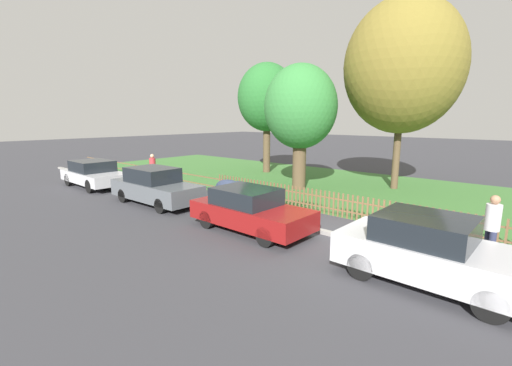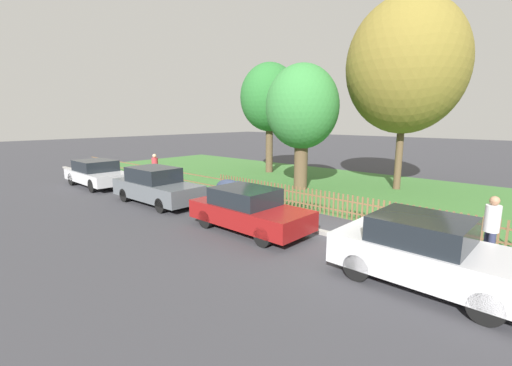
{
  "view_description": "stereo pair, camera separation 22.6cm",
  "coord_description": "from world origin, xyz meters",
  "px_view_note": "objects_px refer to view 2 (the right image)",
  "views": [
    {
      "loc": [
        4.61,
        -8.9,
        3.51
      ],
      "look_at": [
        -3.77,
        0.73,
        1.1
      ],
      "focal_mm": 24.0,
      "sensor_mm": 36.0,
      "label": 1
    },
    {
      "loc": [
        4.78,
        -8.75,
        3.51
      ],
      "look_at": [
        -3.77,
        0.73,
        1.1
      ],
      "focal_mm": 24.0,
      "sensor_mm": 36.0,
      "label": 2
    }
  ],
  "objects_px": {
    "tree_behind_motorcycle": "(302,108)",
    "parked_car_red_compact": "(427,252)",
    "covered_motorcycle": "(231,190)",
    "parked_car_black_saloon": "(156,186)",
    "parked_car_silver_hatchback": "(97,173)",
    "tree_nearest_kerb": "(270,98)",
    "pedestrian_by_lamp": "(491,226)",
    "pedestrian_near_fence": "(155,167)",
    "parked_car_navy_estate": "(248,210)",
    "tree_mid_park": "(406,66)"
  },
  "relations": [
    {
      "from": "parked_car_red_compact",
      "to": "parked_car_silver_hatchback",
      "type": "bearing_deg",
      "value": -178.91
    },
    {
      "from": "pedestrian_by_lamp",
      "to": "parked_car_black_saloon",
      "type": "bearing_deg",
      "value": -108.25
    },
    {
      "from": "tree_behind_motorcycle",
      "to": "pedestrian_by_lamp",
      "type": "height_order",
      "value": "tree_behind_motorcycle"
    },
    {
      "from": "tree_behind_motorcycle",
      "to": "pedestrian_near_fence",
      "type": "relative_size",
      "value": 3.74
    },
    {
      "from": "tree_nearest_kerb",
      "to": "pedestrian_by_lamp",
      "type": "bearing_deg",
      "value": -29.73
    },
    {
      "from": "parked_car_navy_estate",
      "to": "pedestrian_by_lamp",
      "type": "distance_m",
      "value": 6.46
    },
    {
      "from": "parked_car_navy_estate",
      "to": "covered_motorcycle",
      "type": "height_order",
      "value": "parked_car_navy_estate"
    },
    {
      "from": "covered_motorcycle",
      "to": "tree_nearest_kerb",
      "type": "bearing_deg",
      "value": 124.43
    },
    {
      "from": "parked_car_silver_hatchback",
      "to": "tree_nearest_kerb",
      "type": "relative_size",
      "value": 0.61
    },
    {
      "from": "parked_car_red_compact",
      "to": "tree_mid_park",
      "type": "xyz_separation_m",
      "value": [
        -4.19,
        9.86,
        5.21
      ]
    },
    {
      "from": "tree_nearest_kerb",
      "to": "pedestrian_by_lamp",
      "type": "height_order",
      "value": "tree_nearest_kerb"
    },
    {
      "from": "parked_car_red_compact",
      "to": "pedestrian_near_fence",
      "type": "height_order",
      "value": "pedestrian_near_fence"
    },
    {
      "from": "parked_car_red_compact",
      "to": "pedestrian_near_fence",
      "type": "distance_m",
      "value": 14.73
    },
    {
      "from": "covered_motorcycle",
      "to": "tree_behind_motorcycle",
      "type": "relative_size",
      "value": 0.31
    },
    {
      "from": "parked_car_red_compact",
      "to": "tree_behind_motorcycle",
      "type": "height_order",
      "value": "tree_behind_motorcycle"
    },
    {
      "from": "parked_car_black_saloon",
      "to": "parked_car_red_compact",
      "type": "relative_size",
      "value": 1.12
    },
    {
      "from": "pedestrian_by_lamp",
      "to": "tree_mid_park",
      "type": "bearing_deg",
      "value": -175.55
    },
    {
      "from": "covered_motorcycle",
      "to": "tree_nearest_kerb",
      "type": "relative_size",
      "value": 0.27
    },
    {
      "from": "parked_car_navy_estate",
      "to": "parked_car_red_compact",
      "type": "height_order",
      "value": "parked_car_red_compact"
    },
    {
      "from": "parked_car_navy_estate",
      "to": "tree_nearest_kerb",
      "type": "relative_size",
      "value": 0.58
    },
    {
      "from": "parked_car_silver_hatchback",
      "to": "tree_mid_park",
      "type": "relative_size",
      "value": 0.47
    },
    {
      "from": "parked_car_black_saloon",
      "to": "tree_nearest_kerb",
      "type": "bearing_deg",
      "value": 100.44
    },
    {
      "from": "parked_car_silver_hatchback",
      "to": "pedestrian_by_lamp",
      "type": "bearing_deg",
      "value": 7.94
    },
    {
      "from": "pedestrian_near_fence",
      "to": "covered_motorcycle",
      "type": "bearing_deg",
      "value": 114.01
    },
    {
      "from": "parked_car_silver_hatchback",
      "to": "tree_nearest_kerb",
      "type": "xyz_separation_m",
      "value": [
        3.61,
        9.74,
        4.11
      ]
    },
    {
      "from": "parked_car_navy_estate",
      "to": "covered_motorcycle",
      "type": "relative_size",
      "value": 2.11
    },
    {
      "from": "pedestrian_by_lamp",
      "to": "covered_motorcycle",
      "type": "bearing_deg",
      "value": -117.34
    },
    {
      "from": "pedestrian_by_lamp",
      "to": "pedestrian_near_fence",
      "type": "bearing_deg",
      "value": -119.8
    },
    {
      "from": "parked_car_black_saloon",
      "to": "pedestrian_near_fence",
      "type": "xyz_separation_m",
      "value": [
        -3.94,
        2.4,
        0.18
      ]
    },
    {
      "from": "covered_motorcycle",
      "to": "parked_car_silver_hatchback",
      "type": "bearing_deg",
      "value": -162.28
    },
    {
      "from": "parked_car_navy_estate",
      "to": "tree_nearest_kerb",
      "type": "xyz_separation_m",
      "value": [
        -7.25,
        9.71,
        4.13
      ]
    },
    {
      "from": "parked_car_red_compact",
      "to": "tree_behind_motorcycle",
      "type": "relative_size",
      "value": 0.64
    },
    {
      "from": "tree_nearest_kerb",
      "to": "tree_behind_motorcycle",
      "type": "relative_size",
      "value": 1.15
    },
    {
      "from": "pedestrian_near_fence",
      "to": "pedestrian_by_lamp",
      "type": "xyz_separation_m",
      "value": [
        15.33,
        -0.31,
        0.04
      ]
    },
    {
      "from": "tree_behind_motorcycle",
      "to": "parked_car_red_compact",
      "type": "bearing_deg",
      "value": -40.31
    },
    {
      "from": "covered_motorcycle",
      "to": "parked_car_black_saloon",
      "type": "bearing_deg",
      "value": -138.91
    },
    {
      "from": "parked_car_silver_hatchback",
      "to": "tree_nearest_kerb",
      "type": "bearing_deg",
      "value": 70.54
    },
    {
      "from": "parked_car_navy_estate",
      "to": "tree_nearest_kerb",
      "type": "bearing_deg",
      "value": 127.52
    },
    {
      "from": "pedestrian_by_lamp",
      "to": "tree_nearest_kerb",
      "type": "bearing_deg",
      "value": -148.37
    },
    {
      "from": "parked_car_silver_hatchback",
      "to": "parked_car_black_saloon",
      "type": "height_order",
      "value": "parked_car_black_saloon"
    },
    {
      "from": "parked_car_navy_estate",
      "to": "covered_motorcycle",
      "type": "bearing_deg",
      "value": 146.38
    },
    {
      "from": "parked_car_navy_estate",
      "to": "tree_behind_motorcycle",
      "type": "relative_size",
      "value": 0.66
    },
    {
      "from": "parked_car_black_saloon",
      "to": "tree_nearest_kerb",
      "type": "relative_size",
      "value": 0.62
    },
    {
      "from": "tree_nearest_kerb",
      "to": "pedestrian_by_lamp",
      "type": "relative_size",
      "value": 4.13
    },
    {
      "from": "covered_motorcycle",
      "to": "parked_car_red_compact",
      "type": "bearing_deg",
      "value": -9.45
    },
    {
      "from": "tree_nearest_kerb",
      "to": "parked_car_navy_estate",
      "type": "bearing_deg",
      "value": -53.22
    },
    {
      "from": "parked_car_silver_hatchback",
      "to": "tree_behind_motorcycle",
      "type": "height_order",
      "value": "tree_behind_motorcycle"
    },
    {
      "from": "parked_car_silver_hatchback",
      "to": "parked_car_navy_estate",
      "type": "distance_m",
      "value": 10.86
    },
    {
      "from": "covered_motorcycle",
      "to": "pedestrian_near_fence",
      "type": "xyz_separation_m",
      "value": [
        -6.48,
        0.51,
        0.28
      ]
    },
    {
      "from": "tree_mid_park",
      "to": "covered_motorcycle",
      "type": "bearing_deg",
      "value": -116.09
    }
  ]
}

